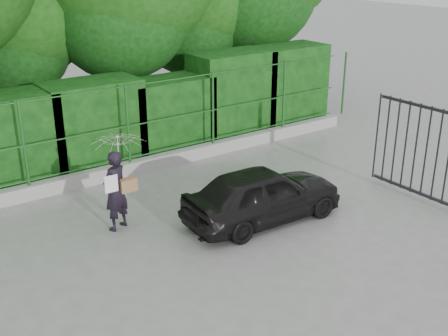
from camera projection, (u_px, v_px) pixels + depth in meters
ground at (233, 263)px, 9.28m from camera, size 80.00×80.00×0.00m
kerb at (115, 172)px, 12.63m from camera, size 14.00×0.25×0.30m
fence at (120, 126)px, 12.36m from camera, size 14.13×0.06×1.80m
hedge at (99, 122)px, 13.13m from camera, size 14.20×1.20×2.30m
gate at (448, 152)px, 10.79m from camera, size 0.22×2.33×2.36m
woman at (118, 167)px, 10.08m from camera, size 0.98×1.00×1.79m
car at (263, 194)px, 10.55m from camera, size 3.21×1.43×1.07m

